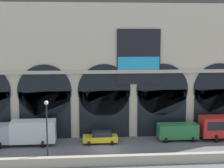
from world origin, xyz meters
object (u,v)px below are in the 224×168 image
object	(u,v)px
box_truck_midwest	(26,132)
car_center	(101,137)
van_mideast	(178,131)
street_lamp_quayside	(47,124)

from	to	relation	value
box_truck_midwest	car_center	world-z (taller)	box_truck_midwest
van_mideast	car_center	bearing A→B (deg)	-177.37
box_truck_midwest	street_lamp_quayside	size ratio (longest dim) A/B	1.09
van_mideast	street_lamp_quayside	distance (m)	17.87
box_truck_midwest	van_mideast	world-z (taller)	box_truck_midwest
van_mideast	box_truck_midwest	bearing A→B (deg)	-178.81
van_mideast	street_lamp_quayside	size ratio (longest dim) A/B	0.75
car_center	street_lamp_quayside	bearing A→B (deg)	-132.47
box_truck_midwest	van_mideast	distance (m)	19.44
car_center	box_truck_midwest	bearing A→B (deg)	179.61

